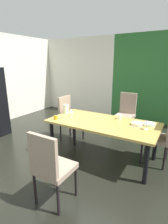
# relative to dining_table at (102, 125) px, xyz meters

# --- Properties ---
(ground_plane) EXTENTS (5.93, 6.39, 0.02)m
(ground_plane) POSITION_rel_dining_table_xyz_m (-0.67, -0.50, -0.66)
(ground_plane) COLOR black
(back_panel_interior) EXTENTS (2.78, 0.10, 2.61)m
(back_panel_interior) POSITION_rel_dining_table_xyz_m (-2.24, 2.64, 0.66)
(back_panel_interior) COLOR silver
(back_panel_interior) RESTS_ON ground_plane
(garden_window_panel) EXTENTS (3.15, 0.10, 2.61)m
(garden_window_panel) POSITION_rel_dining_table_xyz_m (0.72, 2.64, 0.66)
(garden_window_panel) COLOR #2D6830
(garden_window_panel) RESTS_ON ground_plane
(dining_table) EXTENTS (2.01, 0.99, 0.72)m
(dining_table) POSITION_rel_dining_table_xyz_m (0.00, 0.00, 0.00)
(dining_table) COLOR #AD9146
(dining_table) RESTS_ON ground_plane
(chair_head_far) EXTENTS (0.44, 0.44, 1.04)m
(chair_head_far) POSITION_rel_dining_table_xyz_m (0.01, 1.41, -0.07)
(chair_head_far) COLOR gray
(chair_head_far) RESTS_ON ground_plane
(chair_right_far) EXTENTS (0.44, 0.44, 1.00)m
(chair_right_far) POSITION_rel_dining_table_xyz_m (1.00, 0.32, -0.09)
(chair_right_far) COLOR gray
(chair_right_far) RESTS_ON ground_plane
(chair_left_far) EXTENTS (0.45, 0.44, 1.04)m
(chair_left_far) POSITION_rel_dining_table_xyz_m (-1.00, 0.32, -0.07)
(chair_left_far) COLOR gray
(chair_left_far) RESTS_ON ground_plane
(chair_head_near) EXTENTS (0.44, 0.44, 1.01)m
(chair_head_near) POSITION_rel_dining_table_xyz_m (-0.05, -1.41, -0.08)
(chair_head_near) COLOR gray
(chair_head_near) RESTS_ON ground_plane
(wine_glass_left) EXTENTS (0.07, 0.07, 0.17)m
(wine_glass_left) POSITION_rel_dining_table_xyz_m (-0.68, -0.04, 0.19)
(wine_glass_left) COLOR silver
(wine_glass_left) RESTS_ON dining_table
(wine_glass_rear) EXTENTS (0.08, 0.08, 0.16)m
(wine_glass_rear) POSITION_rel_dining_table_xyz_m (0.78, 0.02, 0.19)
(wine_glass_rear) COLOR silver
(wine_glass_rear) RESTS_ON dining_table
(serving_bowl_front) EXTENTS (0.20, 0.20, 0.05)m
(serving_bowl_front) POSITION_rel_dining_table_xyz_m (0.79, 0.24, 0.10)
(serving_bowl_front) COLOR white
(serving_bowl_front) RESTS_ON dining_table
(serving_bowl_corner) EXTENTS (0.20, 0.20, 0.05)m
(serving_bowl_corner) POSITION_rel_dining_table_xyz_m (0.60, 0.15, 0.10)
(serving_bowl_corner) COLOR white
(serving_bowl_corner) RESTS_ON dining_table
(cup_east) EXTENTS (0.07, 0.07, 0.07)m
(cup_east) POSITION_rel_dining_table_xyz_m (-0.84, -0.33, 0.11)
(cup_east) COLOR #B69015
(cup_east) RESTS_ON dining_table
(cup_near_window) EXTENTS (0.08, 0.08, 0.09)m
(cup_near_window) POSITION_rel_dining_table_xyz_m (0.21, 0.32, 0.12)
(cup_near_window) COLOR #FAEECE
(cup_near_window) RESTS_ON dining_table
(pitcher_center) EXTENTS (0.13, 0.11, 0.20)m
(pitcher_center) POSITION_rel_dining_table_xyz_m (-0.92, 0.10, 0.17)
(pitcher_center) COLOR silver
(pitcher_center) RESTS_ON dining_table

